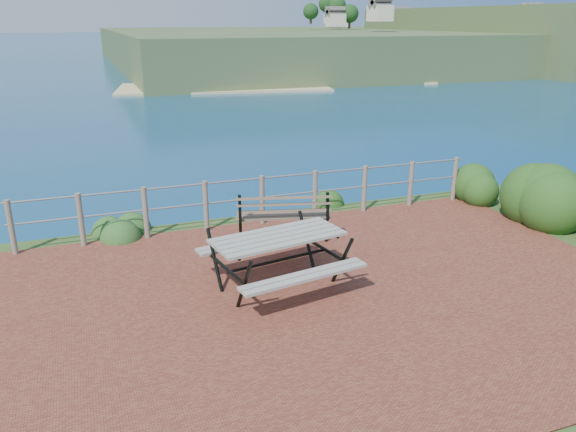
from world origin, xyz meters
name	(u,v)px	position (x,y,z in m)	size (l,w,h in m)	color
ground	(330,296)	(0.00, 0.00, 0.00)	(10.00, 7.00, 0.12)	brown
ocean	(82,32)	(0.00, 200.00, 0.00)	(1200.00, 1200.00, 0.00)	#135573
safety_railing	(262,197)	(0.00, 3.35, 0.57)	(9.40, 0.10, 1.00)	#6B5B4C
distant_bay	(502,33)	(173.07, 202.61, -1.52)	(290.00, 232.36, 24.00)	#3B542A
picnic_table	(278,255)	(-0.64, 0.54, 0.54)	(2.11, 1.72, 0.84)	gray
park_bench	(283,208)	(0.09, 2.37, 0.64)	(1.78, 0.85, 0.97)	brown
shrub_right_front	(543,219)	(5.62, 1.62, 0.00)	(1.42, 1.42, 2.02)	#184415
shrub_right_edge	(467,200)	(4.97, 3.28, 0.00)	(1.09, 1.09, 1.55)	#184415
shrub_lip_west	(124,234)	(-2.72, 3.73, 0.00)	(0.82, 0.82, 0.58)	#1D4D1F
shrub_lip_east	(329,202)	(1.85, 4.19, 0.00)	(0.75, 0.75, 0.49)	#184415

